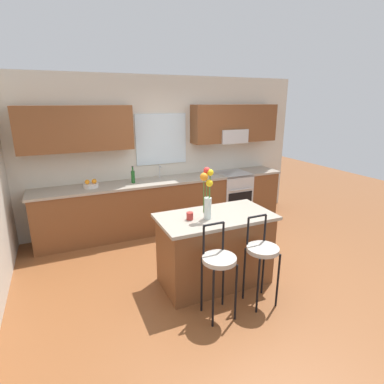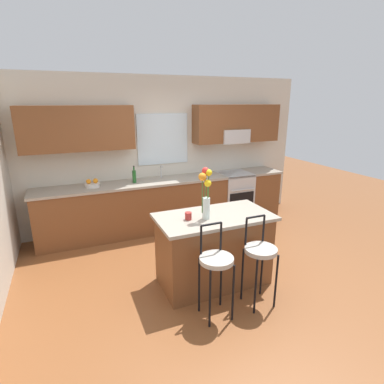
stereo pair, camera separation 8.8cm
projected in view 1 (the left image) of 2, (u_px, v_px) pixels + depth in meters
ground_plane at (210, 271)px, 4.22m from camera, size 14.00×14.00×0.00m
back_wall_assembly at (163, 144)px, 5.53m from camera, size 5.60×0.50×2.70m
counter_run at (168, 203)px, 5.57m from camera, size 4.56×0.64×0.92m
sink_faucet at (160, 170)px, 5.49m from camera, size 0.02×0.13×0.23m
oven_range at (232, 195)px, 6.08m from camera, size 0.60×0.64×0.92m
kitchen_island at (215, 249)px, 3.86m from camera, size 1.42×0.77×0.92m
bar_stool_near at (219, 263)px, 3.18m from camera, size 0.36×0.36×1.04m
bar_stool_middle at (262, 253)px, 3.40m from camera, size 0.36×0.36×1.04m
flower_vase at (207, 191)px, 3.53m from camera, size 0.16×0.14×0.62m
mug_ceramic at (190, 216)px, 3.58m from camera, size 0.08×0.08×0.09m
fruit_bowl_oranges at (91, 185)px, 4.92m from camera, size 0.24×0.24×0.13m
bottle_olive_oil at (133, 176)px, 5.17m from camera, size 0.06×0.06×0.29m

